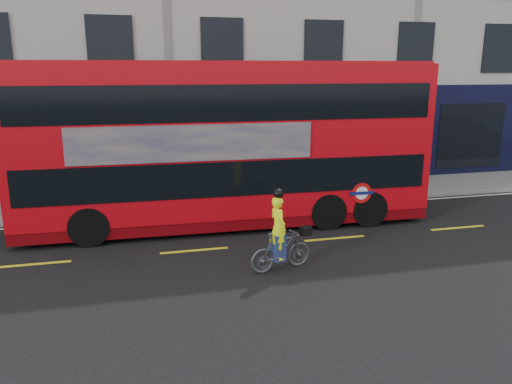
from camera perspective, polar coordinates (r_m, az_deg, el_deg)
name	(u,v)px	position (r m, az deg, el deg)	size (l,w,h in m)	color
ground	(202,273)	(12.06, -6.17, -9.14)	(120.00, 120.00, 0.00)	black
pavement	(177,201)	(18.17, -9.00, -0.99)	(60.00, 3.00, 0.12)	gray
kerb	(181,212)	(16.73, -8.54, -2.28)	(60.00, 0.12, 0.13)	gray
building_terrace	(158,3)	(24.14, -11.19, 20.42)	(50.00, 10.07, 15.00)	#A8A69F
road_edge_line	(182,216)	(16.46, -8.43, -2.77)	(58.00, 0.10, 0.01)	silver
lane_dashes	(194,250)	(13.44, -7.06, -6.64)	(58.00, 0.12, 0.01)	yellow
bus	(227,143)	(15.10, -3.32, 5.62)	(12.25, 3.10, 4.91)	red
cyclist	(280,244)	(11.90, 2.80, -5.90)	(1.67, 0.79, 2.03)	#4C4E51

